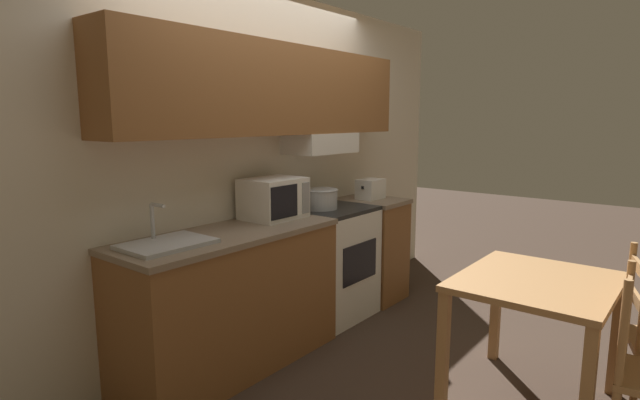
% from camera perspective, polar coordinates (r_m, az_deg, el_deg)
% --- Properties ---
extents(ground_plane, '(16.00, 16.00, 0.00)m').
position_cam_1_polar(ground_plane, '(4.06, -6.58, -14.17)').
color(ground_plane, '#3D2D23').
extents(wall_back, '(5.04, 0.38, 2.55)m').
position_cam_1_polar(wall_back, '(3.70, -6.18, 7.70)').
color(wall_back, silver).
rests_on(wall_back, ground_plane).
extents(lower_counter_main, '(1.53, 0.59, 0.91)m').
position_cam_1_polar(lower_counter_main, '(3.34, -10.14, -11.16)').
color(lower_counter_main, brown).
rests_on(lower_counter_main, ground_plane).
extents(lower_counter_right_stub, '(0.47, 0.59, 0.91)m').
position_cam_1_polar(lower_counter_right_stub, '(4.55, 5.73, -5.50)').
color(lower_counter_right_stub, brown).
rests_on(lower_counter_right_stub, ground_plane).
extents(stove_range, '(0.65, 0.56, 0.91)m').
position_cam_1_polar(stove_range, '(4.11, 1.33, -7.11)').
color(stove_range, white).
rests_on(stove_range, ground_plane).
extents(cooking_pot, '(0.36, 0.29, 0.16)m').
position_cam_1_polar(cooking_pot, '(3.94, 0.01, 0.20)').
color(cooking_pot, '#B7BABF').
rests_on(cooking_pot, stove_range).
extents(microwave, '(0.42, 0.34, 0.29)m').
position_cam_1_polar(microwave, '(3.58, -5.33, 0.20)').
color(microwave, white).
rests_on(microwave, lower_counter_main).
extents(toaster, '(0.25, 0.18, 0.18)m').
position_cam_1_polar(toaster, '(4.46, 5.78, 1.28)').
color(toaster, white).
rests_on(toaster, lower_counter_right_stub).
extents(sink_basin, '(0.48, 0.35, 0.24)m').
position_cam_1_polar(sink_basin, '(2.94, -17.10, -4.71)').
color(sink_basin, '#B7BABF').
rests_on(sink_basin, lower_counter_main).
extents(dining_table, '(0.90, 0.78, 0.74)m').
position_cam_1_polar(dining_table, '(3.07, 23.46, -10.29)').
color(dining_table, '#B27F4C').
rests_on(dining_table, ground_plane).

